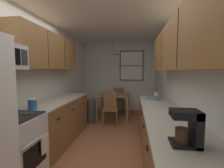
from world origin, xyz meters
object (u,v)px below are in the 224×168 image
at_px(mug_by_coffeemaker, 156,95).
at_px(dining_table, 114,98).
at_px(stove_range, 13,150).
at_px(microwave_over_range, 0,56).
at_px(coffee_maker, 189,127).
at_px(fruit_bowl, 154,98).
at_px(dining_chair_near, 110,107).
at_px(table_serving_bowl, 114,94).
at_px(dining_chair_far, 119,99).
at_px(storage_canister, 32,104).
at_px(trash_bin, 90,111).

bearing_deg(mug_by_coffeemaker, dining_table, 132.99).
bearing_deg(stove_range, microwave_over_range, 179.97).
bearing_deg(coffee_maker, fruit_bowl, 90.57).
distance_m(microwave_over_range, mug_by_coffeemaker, 2.95).
bearing_deg(dining_chair_near, dining_table, 88.86).
height_order(dining_table, mug_by_coffeemaker, mug_by_coffeemaker).
xyz_separation_m(dining_table, dining_chair_near, (-0.01, -0.66, -0.14)).
bearing_deg(microwave_over_range, table_serving_bowl, 71.34).
xyz_separation_m(microwave_over_range, dining_table, (1.02, 3.10, -1.03)).
distance_m(dining_chair_far, coffee_maker, 4.36).
xyz_separation_m(stove_range, fruit_bowl, (1.95, 1.55, 0.46)).
height_order(dining_chair_far, storage_canister, storage_canister).
distance_m(dining_chair_near, coffee_maker, 3.15).
bearing_deg(mug_by_coffeemaker, storage_canister, -144.69).
height_order(dining_table, table_serving_bowl, table_serving_bowl).
relative_size(dining_table, mug_by_coffeemaker, 8.94).
bearing_deg(mug_by_coffeemaker, trash_bin, 158.46).
height_order(dining_chair_near, storage_canister, storage_canister).
bearing_deg(fruit_bowl, mug_by_coffeemaker, 74.68).
height_order(microwave_over_range, dining_table, microwave_over_range).
distance_m(dining_chair_near, table_serving_bowl, 0.66).
relative_size(dining_chair_far, trash_bin, 1.32).
bearing_deg(fruit_bowl, dining_chair_near, 139.84).
bearing_deg(mug_by_coffeemaker, dining_chair_near, 153.80).
xyz_separation_m(dining_chair_near, trash_bin, (-0.60, 0.12, -0.16)).
bearing_deg(fruit_bowl, microwave_over_range, -143.11).
height_order(stove_range, fruit_bowl, stove_range).
relative_size(stove_range, dining_table, 1.15).
height_order(stove_range, dining_chair_near, stove_range).
xyz_separation_m(stove_range, storage_canister, (-0.01, 0.43, 0.51)).
bearing_deg(dining_chair_near, table_serving_bowl, 87.64).
bearing_deg(trash_bin, dining_chair_near, -11.70).
height_order(dining_table, trash_bin, dining_table).
bearing_deg(dining_chair_near, storage_canister, -113.96).
relative_size(stove_range, coffee_maker, 3.90).
bearing_deg(microwave_over_range, coffee_maker, -12.37).
height_order(coffee_maker, fruit_bowl, coffee_maker).
xyz_separation_m(stove_range, dining_chair_far, (1.01, 3.76, 0.03)).
bearing_deg(fruit_bowl, trash_bin, 148.42).
height_order(microwave_over_range, dining_chair_near, microwave_over_range).
bearing_deg(dining_chair_far, storage_canister, -106.88).
bearing_deg(dining_chair_far, stove_range, -104.97).
bearing_deg(fruit_bowl, coffee_maker, -89.43).
bearing_deg(storage_canister, fruit_bowl, 29.80).
xyz_separation_m(storage_canister, fruit_bowl, (1.96, 1.12, -0.05)).
xyz_separation_m(trash_bin, table_serving_bowl, (0.62, 0.48, 0.43)).
bearing_deg(coffee_maker, dining_chair_near, 110.43).
bearing_deg(coffee_maker, dining_chair_far, 102.94).
relative_size(coffee_maker, mug_by_coffeemaker, 2.63).
relative_size(dining_chair_near, fruit_bowl, 3.38).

